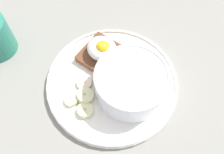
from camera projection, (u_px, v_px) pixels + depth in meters
ground_plane at (112, 86)px, 52.07cm from camera, size 120.00×120.00×2.00cm
plate at (112, 82)px, 50.49cm from camera, size 26.55×26.55×1.60cm
oatmeal_bowl at (131, 83)px, 46.72cm from camera, size 13.84×13.84×6.18cm
toast_slice at (102, 55)px, 52.38cm from camera, size 8.79×8.79×1.55cm
poached_egg at (102, 48)px, 50.13cm from camera, size 6.14×5.70×4.10cm
banana_slice_front at (86, 111)px, 46.71cm from camera, size 4.30×4.34×1.46cm
banana_slice_left at (71, 100)px, 47.82cm from camera, size 3.69×3.71×1.17cm
banana_slice_back at (85, 96)px, 47.88cm from camera, size 4.70×4.67×2.02cm
banana_slice_right at (85, 83)px, 49.51cm from camera, size 3.29×3.40×1.46cm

